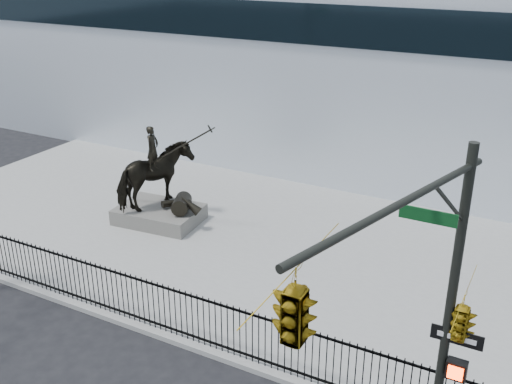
% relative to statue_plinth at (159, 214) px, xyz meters
% --- Properties ---
extents(ground, '(120.00, 120.00, 0.00)m').
position_rel_statue_plinth_xyz_m(ground, '(4.77, -6.85, -0.44)').
color(ground, black).
rests_on(ground, ground).
extents(plaza, '(30.00, 12.00, 0.15)m').
position_rel_statue_plinth_xyz_m(plaza, '(4.77, 0.15, -0.36)').
color(plaza, gray).
rests_on(plaza, ground).
extents(building, '(44.00, 14.00, 9.00)m').
position_rel_statue_plinth_xyz_m(building, '(4.77, 13.15, 4.06)').
color(building, silver).
rests_on(building, ground).
extents(picket_fence, '(22.10, 0.10, 1.50)m').
position_rel_statue_plinth_xyz_m(picket_fence, '(4.77, -5.60, 0.46)').
color(picket_fence, black).
rests_on(picket_fence, plaza).
extents(statue_plinth, '(3.25, 2.38, 0.58)m').
position_rel_statue_plinth_xyz_m(statue_plinth, '(0.00, 0.00, 0.00)').
color(statue_plinth, '#5F5D57').
rests_on(statue_plinth, plaza).
extents(equestrian_statue, '(3.92, 2.60, 3.33)m').
position_rel_statue_plinth_xyz_m(equestrian_statue, '(0.06, 0.01, 1.49)').
color(equestrian_statue, black).
rests_on(equestrian_statue, statue_plinth).
extents(traffic_signal_right, '(2.17, 6.86, 7.00)m').
position_rel_statue_plinth_xyz_m(traffic_signal_right, '(11.24, -8.85, 4.41)').
color(traffic_signal_right, black).
rests_on(traffic_signal_right, ground).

